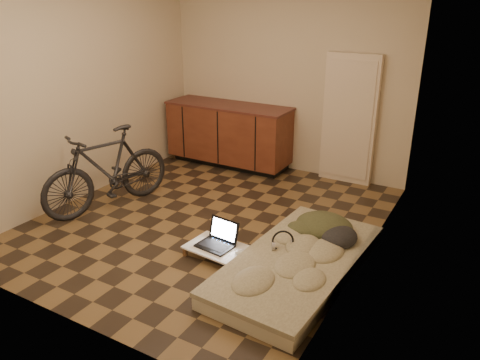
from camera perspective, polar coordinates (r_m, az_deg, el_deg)
The scene contains 10 objects.
room_shell at distance 4.89m, azimuth -4.24°, elevation 8.89°, with size 3.50×4.00×2.60m.
cabinets at distance 6.88m, azimuth -1.36°, elevation 5.59°, with size 1.84×0.62×0.91m.
appliance_panel at distance 6.32m, azimuth 13.18°, elevation 7.16°, with size 0.70×0.10×1.70m, color beige.
bicycle at distance 5.63m, azimuth -15.96°, elevation 1.70°, with size 0.48×1.64×1.06m, color black.
futon at distance 4.38m, azimuth 7.05°, elevation -10.14°, with size 1.07×2.01×0.17m.
clothing_pile at distance 4.71m, azimuth 10.64°, elevation -5.03°, with size 0.61×0.51×0.25m, color #373B22, non-canonical shape.
headphones at distance 4.42m, azimuth 5.25°, elevation -7.34°, with size 0.23×0.21×0.15m, color black, non-canonical shape.
lap_desk at distance 4.58m, azimuth -2.58°, elevation -8.35°, with size 0.66×0.46×0.10m.
laptop at distance 4.59m, azimuth -2.69°, elevation -7.32°, with size 0.37×0.34×0.23m.
mouse at distance 4.46m, azimuth 0.02°, elevation -8.74°, with size 0.07×0.11×0.04m, color silver.
Camera 1 is at (2.67, -3.95, 2.39)m, focal length 35.00 mm.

